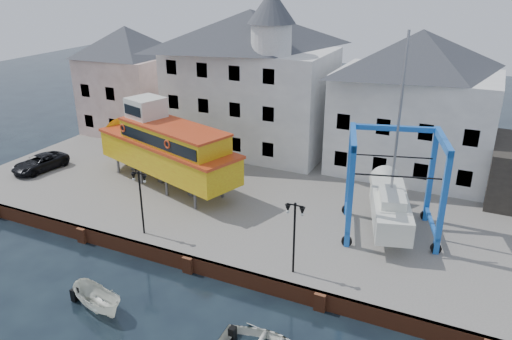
% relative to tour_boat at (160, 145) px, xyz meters
% --- Properties ---
extents(ground, '(140.00, 140.00, 0.00)m').
position_rel_tour_boat_xyz_m(ground, '(7.65, -8.32, -4.03)').
color(ground, black).
rests_on(ground, ground).
extents(hardstanding, '(44.00, 22.00, 1.00)m').
position_rel_tour_boat_xyz_m(hardstanding, '(7.65, 2.68, -3.53)').
color(hardstanding, '#65625D').
rests_on(hardstanding, ground).
extents(quay_wall, '(44.00, 0.47, 1.00)m').
position_rel_tour_boat_xyz_m(quay_wall, '(7.65, -8.22, -3.53)').
color(quay_wall, brown).
rests_on(quay_wall, ground).
extents(building_pink, '(8.00, 7.00, 10.30)m').
position_rel_tour_boat_xyz_m(building_pink, '(-10.35, 9.68, 2.12)').
color(building_pink, tan).
rests_on(building_pink, hardstanding).
extents(building_white_main, '(14.00, 8.30, 14.00)m').
position_rel_tour_boat_xyz_m(building_white_main, '(2.78, 10.07, 3.31)').
color(building_white_main, silver).
rests_on(building_white_main, hardstanding).
extents(building_white_right, '(12.00, 8.00, 11.20)m').
position_rel_tour_boat_xyz_m(building_white_right, '(16.65, 10.67, 2.57)').
color(building_white_right, silver).
rests_on(building_white_right, hardstanding).
extents(lamp_post_left, '(1.12, 0.32, 4.20)m').
position_rel_tour_boat_xyz_m(lamp_post_left, '(3.65, -7.12, 0.14)').
color(lamp_post_left, black).
rests_on(lamp_post_left, hardstanding).
extents(lamp_post_right, '(1.12, 0.32, 4.20)m').
position_rel_tour_boat_xyz_m(lamp_post_right, '(13.65, -7.12, 0.14)').
color(lamp_post_right, black).
rests_on(lamp_post_right, hardstanding).
extents(tour_boat, '(15.12, 7.80, 6.42)m').
position_rel_tour_boat_xyz_m(tour_boat, '(0.00, 0.00, 0.00)').
color(tour_boat, '#59595E').
rests_on(tour_boat, hardstanding).
extents(travel_lift, '(6.74, 8.39, 12.29)m').
position_rel_tour_boat_xyz_m(travel_lift, '(17.19, 0.25, -0.97)').
color(travel_lift, blue).
rests_on(travel_lift, hardstanding).
extents(van, '(2.71, 4.81, 1.27)m').
position_rel_tour_boat_xyz_m(van, '(-10.44, -2.25, -2.40)').
color(van, black).
rests_on(van, hardstanding).
extents(motorboat_a, '(3.81, 2.23, 1.38)m').
position_rel_tour_boat_xyz_m(motorboat_a, '(5.29, -13.22, -4.03)').
color(motorboat_a, white).
rests_on(motorboat_a, ground).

